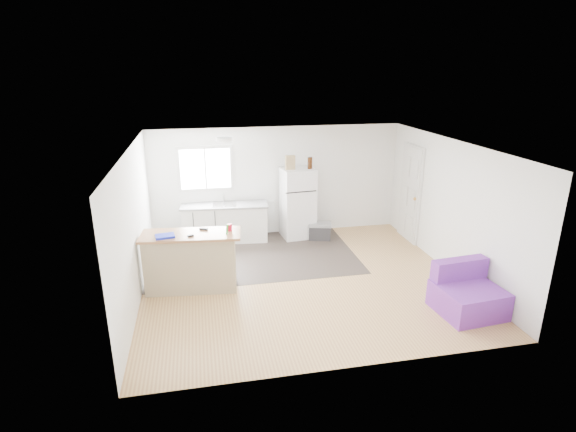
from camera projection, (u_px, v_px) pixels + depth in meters
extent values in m
cube|color=#AD7848|center=(302.00, 280.00, 7.99)|extent=(5.50, 5.00, 0.01)
cube|color=white|center=(304.00, 146.00, 7.23)|extent=(5.50, 5.00, 0.01)
cube|color=white|center=(277.00, 181.00, 9.93)|extent=(5.50, 0.01, 2.40)
cube|color=white|center=(352.00, 282.00, 5.28)|extent=(5.50, 0.01, 2.40)
cube|color=white|center=(134.00, 227.00, 7.09)|extent=(0.01, 5.00, 2.40)
cube|color=white|center=(451.00, 207.00, 8.12)|extent=(0.01, 5.00, 2.40)
cube|color=#332C26|center=(253.00, 256.00, 9.01)|extent=(4.05, 2.50, 0.00)
cube|color=white|center=(205.00, 169.00, 9.52)|extent=(1.18, 0.04, 0.98)
cube|color=white|center=(205.00, 169.00, 9.50)|extent=(1.05, 0.01, 0.85)
cube|color=white|center=(205.00, 169.00, 9.50)|extent=(0.03, 0.02, 0.85)
cube|color=white|center=(410.00, 194.00, 9.62)|extent=(0.05, 0.82, 2.03)
cube|color=white|center=(410.00, 194.00, 9.62)|extent=(0.03, 0.92, 2.10)
sphere|color=gold|center=(415.00, 199.00, 9.32)|extent=(0.07, 0.07, 0.07)
cylinder|color=white|center=(224.00, 139.00, 8.13)|extent=(0.30, 0.30, 0.07)
cube|color=white|center=(225.00, 223.00, 9.70)|extent=(1.83, 0.70, 0.79)
cube|color=slate|center=(225.00, 205.00, 9.57)|extent=(1.88, 0.74, 0.04)
cube|color=silver|center=(225.00, 206.00, 9.54)|extent=(0.52, 0.42, 0.05)
cube|color=tan|center=(191.00, 263.00, 7.54)|extent=(1.53, 0.68, 0.96)
cube|color=#B57E4D|center=(191.00, 235.00, 7.39)|extent=(1.69, 0.79, 0.04)
cube|color=white|center=(298.00, 203.00, 9.83)|extent=(0.74, 0.70, 1.54)
cube|color=black|center=(301.00, 192.00, 9.42)|extent=(0.68, 0.08, 0.02)
cube|color=silver|center=(288.00, 183.00, 9.30)|extent=(0.03, 0.02, 0.28)
cube|color=silver|center=(288.00, 214.00, 9.52)|extent=(0.03, 0.02, 0.54)
cube|color=#2B2B2D|center=(320.00, 232.00, 9.85)|extent=(0.53, 0.42, 0.31)
cube|color=gray|center=(320.00, 224.00, 9.79)|extent=(0.55, 0.44, 0.06)
cube|color=purple|center=(468.00, 300.00, 6.88)|extent=(0.99, 0.94, 0.43)
cube|color=purple|center=(459.00, 269.00, 7.06)|extent=(0.93, 0.30, 0.32)
cube|color=silver|center=(223.00, 283.00, 7.58)|extent=(0.15, 0.11, 0.27)
cylinder|color=blue|center=(222.00, 275.00, 7.52)|extent=(0.05, 0.05, 0.05)
cylinder|color=green|center=(226.00, 254.00, 7.56)|extent=(0.11, 0.31, 1.14)
sphere|color=beige|center=(221.00, 287.00, 7.61)|extent=(0.13, 0.13, 0.13)
cylinder|color=red|center=(230.00, 227.00, 7.49)|extent=(0.09, 0.09, 0.12)
cube|color=#1523C9|center=(165.00, 236.00, 7.22)|extent=(0.33, 0.27, 0.04)
cube|color=black|center=(204.00, 229.00, 7.54)|extent=(0.15, 0.10, 0.03)
cube|color=black|center=(191.00, 236.00, 7.25)|extent=(0.11, 0.07, 0.03)
cube|color=#9E865A|center=(290.00, 163.00, 9.45)|extent=(0.20, 0.11, 0.30)
cylinder|color=#3D1E0B|center=(309.00, 163.00, 9.52)|extent=(0.08, 0.08, 0.25)
cylinder|color=#3D1E0B|center=(311.00, 163.00, 9.54)|extent=(0.08, 0.08, 0.25)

